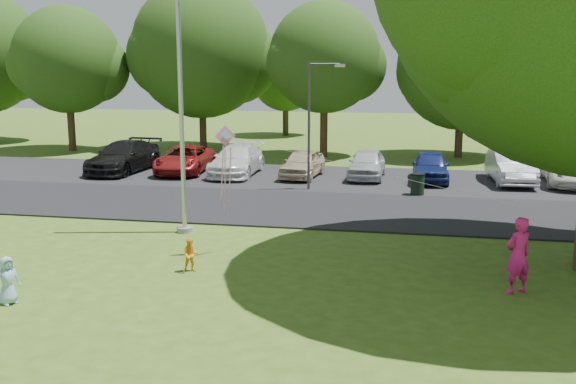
% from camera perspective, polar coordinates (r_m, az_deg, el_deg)
% --- Properties ---
extents(ground, '(120.00, 120.00, 0.00)m').
position_cam_1_polar(ground, '(14.82, -2.93, -9.02)').
color(ground, '#375817').
rests_on(ground, ground).
extents(park_road, '(60.00, 6.00, 0.06)m').
position_cam_1_polar(park_road, '(23.31, 2.37, -1.48)').
color(park_road, black).
rests_on(park_road, ground).
extents(parking_strip, '(42.00, 7.00, 0.06)m').
position_cam_1_polar(parking_strip, '(29.64, 4.25, 1.20)').
color(parking_strip, black).
rests_on(parking_strip, ground).
extents(flagpole, '(0.50, 0.50, 10.00)m').
position_cam_1_polar(flagpole, '(19.77, -9.52, 8.24)').
color(flagpole, '#B7BABF').
rests_on(flagpole, ground).
extents(street_lamp, '(1.47, 0.53, 5.34)m').
position_cam_1_polar(street_lamp, '(26.48, 2.34, 6.98)').
color(street_lamp, '#3F3F44').
rests_on(street_lamp, ground).
extents(trash_can, '(0.57, 0.57, 0.91)m').
position_cam_1_polar(trash_can, '(26.13, 11.44, 0.63)').
color(trash_can, black).
rests_on(trash_can, ground).
extents(tree_row, '(64.35, 11.94, 10.88)m').
position_cam_1_polar(tree_row, '(37.79, 8.42, 11.88)').
color(tree_row, '#332316').
rests_on(tree_row, ground).
extents(horizon_trees, '(77.46, 7.20, 7.02)m').
position_cam_1_polar(horizon_trees, '(47.40, 11.96, 9.87)').
color(horizon_trees, '#332316').
rests_on(horizon_trees, ground).
extents(parked_cars, '(23.06, 5.44, 1.48)m').
position_cam_1_polar(parked_cars, '(29.68, 2.88, 2.63)').
color(parked_cars, black).
rests_on(parked_cars, ground).
extents(woman, '(0.78, 0.70, 1.79)m').
position_cam_1_polar(woman, '(15.47, 19.77, -5.33)').
color(woman, '#D71C76').
rests_on(woman, ground).
extents(child_yellow, '(0.51, 0.47, 0.86)m').
position_cam_1_polar(child_yellow, '(16.38, -8.63, -5.57)').
color(child_yellow, '#FFA628').
rests_on(child_yellow, ground).
extents(child_blue, '(0.56, 0.62, 1.07)m').
position_cam_1_polar(child_blue, '(15.30, -23.67, -7.20)').
color(child_blue, '#8DB6D8').
rests_on(child_blue, ground).
extents(kite, '(7.60, 1.96, 2.48)m').
position_cam_1_polar(kite, '(17.14, -4.91, 3.41)').
color(kite, pink).
rests_on(kite, ground).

